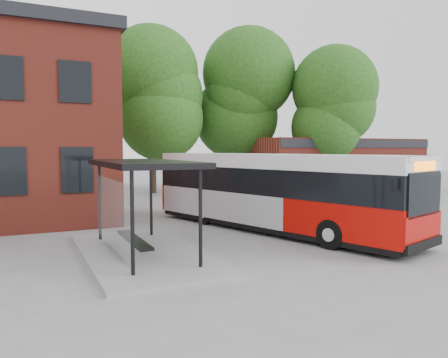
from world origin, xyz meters
name	(u,v)px	position (x,y,z in m)	size (l,w,h in m)	color
ground	(257,236)	(0.00, 0.00, 0.00)	(100.00, 100.00, 0.00)	slate
shop_row	(334,164)	(15.00, 14.00, 2.00)	(14.00, 6.20, 4.00)	maroon
bus_shelter	(143,208)	(-4.50, -1.00, 1.45)	(3.60, 7.00, 2.90)	black
bike_rail	(304,194)	(9.28, 10.00, 0.19)	(5.20, 0.10, 0.38)	black
tree_0	(49,113)	(-6.00, 16.00, 5.50)	(7.92, 7.92, 11.00)	#1C4512
tree_1	(153,121)	(1.00, 17.00, 5.20)	(7.92, 7.92, 10.40)	#1C4512
tree_2	(245,119)	(8.00, 16.00, 5.50)	(7.92, 7.92, 11.00)	#1C4512
tree_3	(330,129)	(13.00, 12.00, 4.64)	(7.04, 7.04, 9.28)	#1C4512
city_bus	(273,192)	(1.17, 0.76, 1.51)	(2.53, 11.87, 3.02)	#B40903
bicycle_0	(269,191)	(7.04, 10.81, 0.40)	(0.53, 1.53, 0.81)	black
bicycle_1	(292,190)	(8.34, 10.01, 0.50)	(0.47, 1.67, 1.00)	#0C1046
bicycle_3	(298,191)	(8.23, 9.21, 0.52)	(0.49, 1.74, 1.05)	black
bicycle_4	(325,192)	(10.25, 9.00, 0.41)	(0.55, 1.57, 0.82)	#441106
bicycle_6	(324,189)	(11.44, 10.59, 0.42)	(0.56, 1.62, 0.85)	#222229
bicycle_7	(318,187)	(11.03, 10.80, 0.55)	(0.52, 1.83, 1.10)	#09184B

